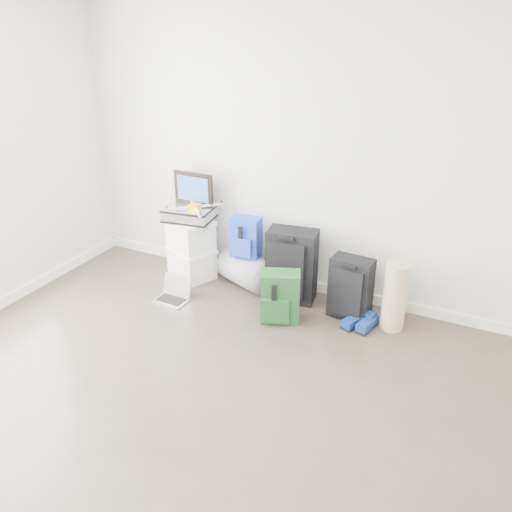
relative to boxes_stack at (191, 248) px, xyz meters
The scene contains 14 objects.
ground 2.45m from the boxes_stack, 65.84° to the right, with size 5.00×5.00×0.00m, color #3C342C.
room_envelope 2.80m from the boxes_stack, 65.67° to the right, with size 4.52×5.02×2.71m.
boxes_stack is the anchor object (origin of this frame).
briefcase 0.38m from the boxes_stack, behind, with size 0.46×0.34×0.13m, color #B2B2B7.
painting 0.61m from the boxes_stack, 90.00° to the left, with size 0.43×0.04×0.32m.
drone 0.48m from the boxes_stack, 14.04° to the right, with size 0.42×0.42×0.05m.
duffel_bag 0.62m from the boxes_stack, ahead, with size 0.34×0.34×0.55m, color gray.
blue_backpack 0.64m from the boxes_stack, ahead, with size 0.30×0.23×0.39m.
large_suitcase 1.09m from the boxes_stack, ahead, with size 0.49×0.35×0.70m.
green_backpack 1.22m from the boxes_stack, 18.40° to the right, with size 0.39×0.34×0.47m.
carry_on 1.69m from the boxes_stack, ahead, with size 0.38×0.26×0.57m.
shoes 1.86m from the boxes_stack, ahead, with size 0.28×0.28×0.09m.
rolled_rug 2.08m from the boxes_stack, ahead, with size 0.20×0.20×0.62m, color tan.
laptop 0.56m from the boxes_stack, 78.51° to the right, with size 0.32×0.24×0.22m.
Camera 1 is at (1.80, -1.96, 2.58)m, focal length 38.00 mm.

